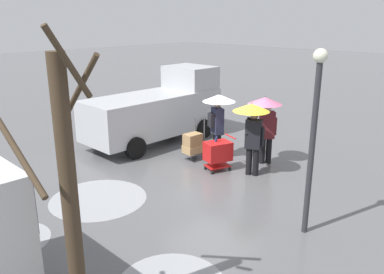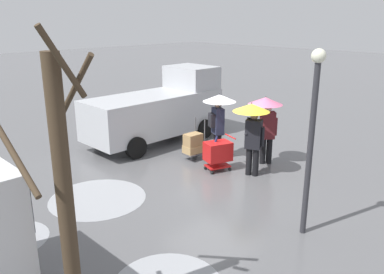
{
  "view_description": "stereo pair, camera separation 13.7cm",
  "coord_description": "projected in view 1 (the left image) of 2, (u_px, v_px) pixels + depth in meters",
  "views": [
    {
      "loc": [
        -7.18,
        8.41,
        4.42
      ],
      "look_at": [
        0.45,
        0.44,
        1.05
      ],
      "focal_mm": 36.94,
      "sensor_mm": 36.0,
      "label": 1
    },
    {
      "loc": [
        -7.28,
        8.32,
        4.42
      ],
      "look_at": [
        0.45,
        0.44,
        1.05
      ],
      "focal_mm": 36.94,
      "sensor_mm": 36.0,
      "label": 2
    }
  ],
  "objects": [
    {
      "name": "hand_dolly_boxes",
      "position": [
        193.0,
        144.0,
        12.64
      ],
      "size": [
        0.55,
        0.73,
        1.32
      ],
      "color": "#515156",
      "rests_on": "ground"
    },
    {
      "name": "pedestrian_black_side",
      "position": [
        252.0,
        122.0,
        11.11
      ],
      "size": [
        1.04,
        1.04,
        2.15
      ],
      "color": "black",
      "rests_on": "ground"
    },
    {
      "name": "slush_patch_near_cluster",
      "position": [
        10.0,
        241.0,
        8.12
      ],
      "size": [
        1.59,
        1.59,
        0.01
      ],
      "primitive_type": "cylinder",
      "color": "#999BA0",
      "rests_on": "ground"
    },
    {
      "name": "pedestrian_white_side",
      "position": [
        266.0,
        114.0,
        12.0
      ],
      "size": [
        1.04,
        1.04,
        2.15
      ],
      "color": "black",
      "rests_on": "ground"
    },
    {
      "name": "cargo_van_parked_right",
      "position": [
        159.0,
        109.0,
        14.46
      ],
      "size": [
        2.25,
        5.36,
        2.6
      ],
      "color": "#B7BABF",
      "rests_on": "ground"
    },
    {
      "name": "pedestrian_pink_side",
      "position": [
        218.0,
        111.0,
        12.43
      ],
      "size": [
        1.04,
        1.04,
        2.15
      ],
      "color": "black",
      "rests_on": "ground"
    },
    {
      "name": "shopping_cart_vendor",
      "position": [
        218.0,
        152.0,
        11.72
      ],
      "size": [
        0.79,
        0.96,
        1.04
      ],
      "color": "red",
      "rests_on": "ground"
    },
    {
      "name": "slush_patch_far_side",
      "position": [
        98.0,
        199.0,
        10.0
      ],
      "size": [
        2.43,
        2.43,
        0.01
      ],
      "primitive_type": "cylinder",
      "color": "#999BA0",
      "rests_on": "ground"
    },
    {
      "name": "bare_tree_near",
      "position": [
        69.0,
        192.0,
        5.41
      ],
      "size": [
        1.22,
        1.08,
        4.36
      ],
      "color": "#423323",
      "rests_on": "ground"
    },
    {
      "name": "street_lamp",
      "position": [
        314.0,
        125.0,
        7.79
      ],
      "size": [
        0.28,
        0.28,
        3.86
      ],
      "color": "#2D2D33",
      "rests_on": "ground"
    },
    {
      "name": "ground_plane",
      "position": [
        213.0,
        170.0,
        11.85
      ],
      "size": [
        90.0,
        90.0,
        0.0
      ],
      "primitive_type": "plane",
      "color": "#5B5B5E"
    }
  ]
}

